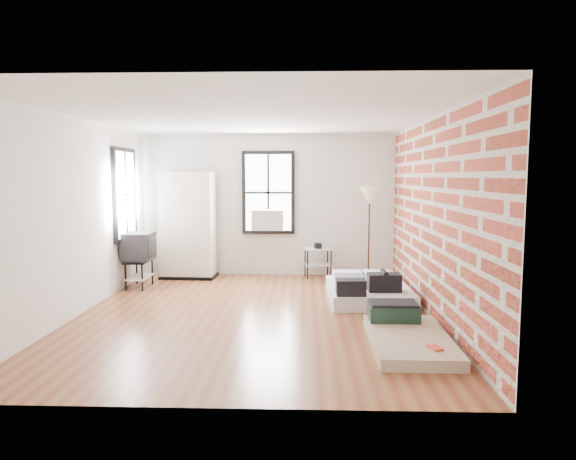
{
  "coord_description": "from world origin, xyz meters",
  "views": [
    {
      "loc": [
        0.73,
        -7.17,
        1.97
      ],
      "look_at": [
        0.48,
        0.3,
        1.19
      ],
      "focal_mm": 32.0,
      "sensor_mm": 36.0,
      "label": 1
    }
  ],
  "objects_px": {
    "mattress_main": "(368,290)",
    "mattress_bare": "(405,333)",
    "side_table": "(318,254)",
    "tv_stand": "(139,249)",
    "wardrobe": "(188,225)",
    "floor_lamp": "(370,200)"
  },
  "relations": [
    {
      "from": "mattress_main",
      "to": "mattress_bare",
      "type": "xyz_separation_m",
      "value": [
        0.18,
        -2.11,
        -0.04
      ]
    },
    {
      "from": "mattress_bare",
      "to": "side_table",
      "type": "xyz_separation_m",
      "value": [
        -0.95,
        3.88,
        0.35
      ]
    },
    {
      "from": "tv_stand",
      "to": "side_table",
      "type": "bearing_deg",
      "value": 17.55
    },
    {
      "from": "mattress_main",
      "to": "wardrobe",
      "type": "height_order",
      "value": "wardrobe"
    },
    {
      "from": "wardrobe",
      "to": "floor_lamp",
      "type": "xyz_separation_m",
      "value": [
        3.49,
        -0.05,
        0.5
      ]
    },
    {
      "from": "floor_lamp",
      "to": "tv_stand",
      "type": "relative_size",
      "value": 1.81
    },
    {
      "from": "mattress_bare",
      "to": "side_table",
      "type": "distance_m",
      "value": 4.01
    },
    {
      "from": "mattress_bare",
      "to": "floor_lamp",
      "type": "height_order",
      "value": "floor_lamp"
    },
    {
      "from": "mattress_main",
      "to": "tv_stand",
      "type": "height_order",
      "value": "tv_stand"
    },
    {
      "from": "side_table",
      "to": "tv_stand",
      "type": "distance_m",
      "value": 3.35
    },
    {
      "from": "mattress_bare",
      "to": "tv_stand",
      "type": "distance_m",
      "value": 5.08
    },
    {
      "from": "mattress_bare",
      "to": "tv_stand",
      "type": "xyz_separation_m",
      "value": [
        -4.14,
        2.88,
        0.59
      ]
    },
    {
      "from": "mattress_bare",
      "to": "wardrobe",
      "type": "distance_m",
      "value": 5.23
    },
    {
      "from": "mattress_bare",
      "to": "tv_stand",
      "type": "bearing_deg",
      "value": 145.81
    },
    {
      "from": "mattress_main",
      "to": "mattress_bare",
      "type": "distance_m",
      "value": 2.12
    },
    {
      "from": "mattress_bare",
      "to": "floor_lamp",
      "type": "relative_size",
      "value": 0.97
    },
    {
      "from": "tv_stand",
      "to": "mattress_bare",
      "type": "bearing_deg",
      "value": -34.58
    },
    {
      "from": "wardrobe",
      "to": "side_table",
      "type": "xyz_separation_m",
      "value": [
        2.52,
        0.07,
        -0.56
      ]
    },
    {
      "from": "mattress_bare",
      "to": "side_table",
      "type": "relative_size",
      "value": 2.51
    },
    {
      "from": "wardrobe",
      "to": "tv_stand",
      "type": "distance_m",
      "value": 1.19
    },
    {
      "from": "side_table",
      "to": "tv_stand",
      "type": "relative_size",
      "value": 0.7
    },
    {
      "from": "mattress_main",
      "to": "side_table",
      "type": "xyz_separation_m",
      "value": [
        -0.77,
        1.76,
        0.31
      ]
    }
  ]
}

